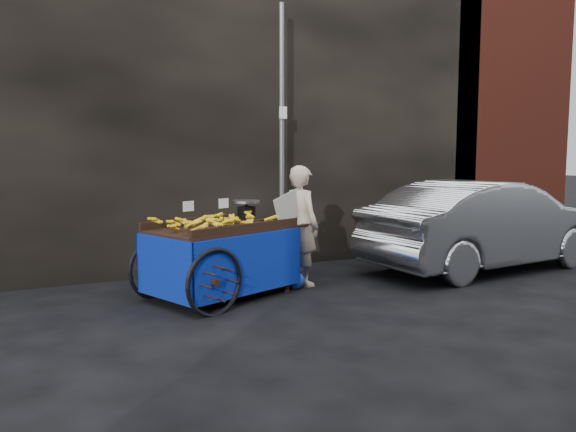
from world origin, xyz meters
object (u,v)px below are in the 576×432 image
plastic_bag (296,281)px  parked_car (486,225)px  vendor (301,225)px  banana_cart (218,235)px

plastic_bag → parked_car: 3.32m
vendor → plastic_bag: bearing=123.8°
plastic_bag → parked_car: (3.27, -0.07, 0.57)m
plastic_bag → parked_car: size_ratio=0.06×
banana_cart → vendor: vendor is taller
plastic_bag → parked_car: parked_car is taller
banana_cart → vendor: bearing=-12.9°
banana_cart → plastic_bag: banana_cart is taller
plastic_bag → parked_car: bearing=-1.3°
vendor → parked_car: size_ratio=0.39×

